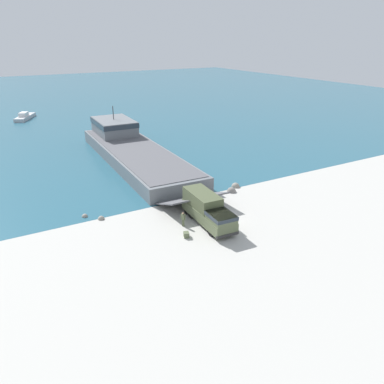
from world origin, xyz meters
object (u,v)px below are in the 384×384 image
object	(u,v)px
soldier_on_ramp	(183,218)
cargo_crate	(186,235)
landing_craft	(131,148)
moored_boat_b	(25,117)
military_truck	(208,209)

from	to	relation	value
soldier_on_ramp	cargo_crate	world-z (taller)	soldier_on_ramp
landing_craft	moored_boat_b	xyz separation A→B (m)	(-11.37, 42.62, -1.11)
landing_craft	cargo_crate	bearing A→B (deg)	-97.90
cargo_crate	landing_craft	bearing A→B (deg)	80.21
landing_craft	moored_boat_b	world-z (taller)	landing_craft
soldier_on_ramp	moored_boat_b	bearing A→B (deg)	-105.02
landing_craft	cargo_crate	size ratio (longest dim) A/B	61.20
military_truck	cargo_crate	bearing A→B (deg)	-61.86
cargo_crate	soldier_on_ramp	bearing A→B (deg)	69.61
military_truck	cargo_crate	world-z (taller)	military_truck
moored_boat_b	military_truck	bearing A→B (deg)	-55.30
military_truck	soldier_on_ramp	distance (m)	2.83
moored_boat_b	cargo_crate	size ratio (longest dim) A/B	13.97
landing_craft	cargo_crate	xyz separation A→B (m)	(-4.86, -28.19, -1.43)
landing_craft	soldier_on_ramp	world-z (taller)	landing_craft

